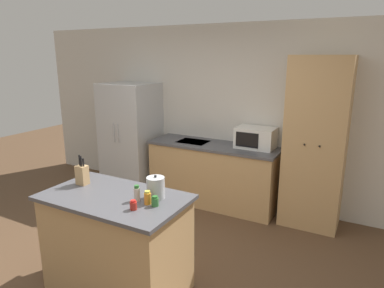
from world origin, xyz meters
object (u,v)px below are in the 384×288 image
at_px(pantry_cabinet, 315,144).
at_px(microwave, 256,138).
at_px(spice_bottle_amber_oil, 155,201).
at_px(knife_block, 82,174).
at_px(spice_bottle_tall_dark, 137,193).
at_px(kettle, 156,188).
at_px(spice_bottle_green_herb, 133,205).
at_px(refrigerator, 131,137).
at_px(spice_bottle_short_red, 148,198).

relative_size(pantry_cabinet, microwave, 4.12).
bearing_deg(pantry_cabinet, spice_bottle_amber_oil, -112.24).
xyz_separation_m(knife_block, spice_bottle_tall_dark, (0.70, -0.06, -0.04)).
height_order(microwave, kettle, microwave).
relative_size(knife_block, spice_bottle_green_herb, 3.58).
bearing_deg(spice_bottle_green_herb, refrigerator, 128.59).
distance_m(pantry_cabinet, spice_bottle_green_herb, 2.58).
height_order(spice_bottle_tall_dark, spice_bottle_short_red, spice_bottle_tall_dark).
height_order(pantry_cabinet, microwave, pantry_cabinet).
xyz_separation_m(refrigerator, spice_bottle_amber_oil, (1.93, -2.13, 0.12)).
distance_m(microwave, spice_bottle_tall_dark, 2.29).
bearing_deg(spice_bottle_short_red, refrigerator, 131.02).
height_order(microwave, spice_bottle_green_herb, microwave).
bearing_deg(kettle, spice_bottle_tall_dark, -134.01).
relative_size(knife_block, spice_bottle_amber_oil, 3.31).
xyz_separation_m(spice_bottle_short_red, kettle, (-0.01, 0.14, 0.04)).
relative_size(refrigerator, knife_block, 6.01).
xyz_separation_m(pantry_cabinet, knife_block, (-1.81, -2.15, -0.04)).
distance_m(pantry_cabinet, spice_bottle_tall_dark, 2.47).
relative_size(spice_bottle_short_red, spice_bottle_green_herb, 1.49).
distance_m(pantry_cabinet, knife_block, 2.81).
distance_m(knife_block, spice_bottle_amber_oil, 0.90).
xyz_separation_m(microwave, spice_bottle_tall_dark, (-0.31, -2.27, -0.05)).
distance_m(microwave, spice_bottle_short_red, 2.30).
relative_size(pantry_cabinet, knife_block, 7.49).
height_order(spice_bottle_short_red, spice_bottle_amber_oil, spice_bottle_short_red).
bearing_deg(spice_bottle_amber_oil, spice_bottle_tall_dark, 175.07).
distance_m(spice_bottle_tall_dark, kettle, 0.17).
bearing_deg(pantry_cabinet, spice_bottle_tall_dark, -116.65).
height_order(pantry_cabinet, knife_block, pantry_cabinet).
height_order(refrigerator, spice_bottle_green_herb, refrigerator).
bearing_deg(spice_bottle_short_red, spice_bottle_tall_dark, 172.38).
xyz_separation_m(refrigerator, spice_bottle_tall_dark, (1.73, -2.12, 0.14)).
bearing_deg(pantry_cabinet, refrigerator, -178.13).
relative_size(spice_bottle_tall_dark, kettle, 0.64).
bearing_deg(refrigerator, microwave, 4.40).
bearing_deg(knife_block, spice_bottle_short_red, -5.32).
xyz_separation_m(refrigerator, microwave, (2.04, 0.16, 0.19)).
height_order(knife_block, spice_bottle_green_herb, knife_block).
relative_size(spice_bottle_tall_dark, spice_bottle_amber_oil, 1.60).
distance_m(refrigerator, microwave, 2.06).
relative_size(spice_bottle_short_red, kettle, 0.56).
bearing_deg(spice_bottle_amber_oil, knife_block, 175.08).
relative_size(pantry_cabinet, spice_bottle_green_herb, 26.78).
height_order(spice_bottle_green_herb, kettle, kettle).
bearing_deg(spice_bottle_green_herb, microwave, 84.64).
height_order(refrigerator, knife_block, refrigerator).
bearing_deg(spice_bottle_green_herb, spice_bottle_amber_oil, 50.38).
distance_m(refrigerator, knife_block, 2.31).
bearing_deg(refrigerator, spice_bottle_green_herb, -51.41).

